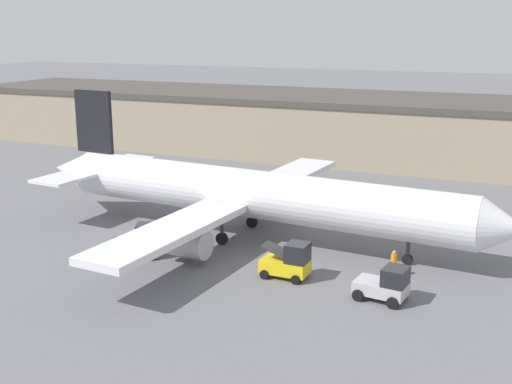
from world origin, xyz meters
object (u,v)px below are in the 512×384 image
(baggage_tug, at_px, (139,242))
(belt_loader_truck, at_px, (289,262))
(airplane, at_px, (245,194))
(ground_crew_worker, at_px, (394,263))
(pushback_tug, at_px, (386,285))

(baggage_tug, relative_size, belt_loader_truck, 1.18)
(baggage_tug, bearing_deg, airplane, 32.11)
(baggage_tug, xyz_separation_m, belt_loader_truck, (11.10, 0.50, 0.02))
(airplane, distance_m, baggage_tug, 8.98)
(airplane, distance_m, ground_crew_worker, 12.99)
(baggage_tug, distance_m, belt_loader_truck, 11.11)
(belt_loader_truck, relative_size, pushback_tug, 0.95)
(baggage_tug, bearing_deg, belt_loader_truck, -19.40)
(ground_crew_worker, relative_size, belt_loader_truck, 0.58)
(airplane, bearing_deg, pushback_tug, -26.60)
(ground_crew_worker, height_order, baggage_tug, baggage_tug)
(ground_crew_worker, xyz_separation_m, pushback_tug, (0.33, -3.94, 0.04))
(ground_crew_worker, bearing_deg, belt_loader_truck, -81.44)
(airplane, xyz_separation_m, ground_crew_worker, (12.22, -3.64, -2.48))
(ground_crew_worker, height_order, pushback_tug, pushback_tug)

